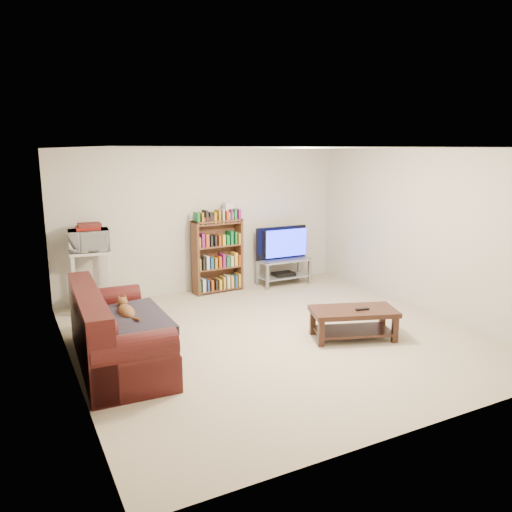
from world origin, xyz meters
TOP-DOWN VIEW (x-y plane):
  - floor at (0.00, 0.00)m, footprint 5.00×5.00m
  - ceiling at (0.00, 0.00)m, footprint 5.00×5.00m
  - wall_back at (0.00, 2.50)m, footprint 5.00×0.00m
  - wall_front at (0.00, -2.50)m, footprint 5.00×0.00m
  - wall_left at (-2.50, 0.00)m, footprint 0.00×5.00m
  - wall_right at (2.50, 0.00)m, footprint 0.00×5.00m
  - sofa at (-2.08, 0.10)m, footprint 0.97×2.07m
  - blanket at (-1.90, -0.05)m, footprint 0.83×1.05m
  - cat at (-1.90, 0.13)m, footprint 0.25×0.56m
  - coffee_table at (0.83, -0.52)m, footprint 1.19×0.86m
  - remote at (0.91, -0.60)m, footprint 0.18×0.08m
  - tv_stand at (1.36, 2.16)m, footprint 0.93×0.42m
  - television at (1.36, 2.16)m, footprint 1.00×0.13m
  - dvd_player at (1.36, 2.16)m, footprint 0.37×0.26m
  - bookshelf at (0.13, 2.28)m, footprint 0.87×0.32m
  - shelf_clutter at (0.23, 2.30)m, footprint 0.63×0.23m
  - microwave_stand at (-1.95, 2.16)m, footprint 0.61×0.47m
  - microwave at (-1.95, 2.16)m, footprint 0.60×0.44m
  - game_boxes at (-1.95, 2.16)m, footprint 0.36×0.32m

SIDE VIEW (x-z plane):
  - floor at x=0.00m, z-range 0.00..0.00m
  - dvd_player at x=1.36m, z-range 0.16..0.22m
  - coffee_table at x=0.83m, z-range 0.08..0.47m
  - sofa at x=-2.08m, z-range -0.13..0.74m
  - tv_stand at x=1.36m, z-range 0.08..0.55m
  - remote at x=0.91m, z-range 0.39..0.41m
  - blanket at x=-1.90m, z-range 0.43..0.61m
  - cat at x=-1.90m, z-range 0.49..0.66m
  - microwave_stand at x=-1.95m, z-range 0.13..1.05m
  - bookshelf at x=0.13m, z-range 0.02..1.26m
  - television at x=1.36m, z-range 0.47..1.04m
  - microwave at x=-1.95m, z-range 0.92..1.24m
  - wall_back at x=0.00m, z-range -1.30..3.70m
  - wall_front at x=0.00m, z-range -1.30..3.70m
  - wall_left at x=-2.50m, z-range -1.30..3.70m
  - wall_right at x=2.50m, z-range -1.30..3.70m
  - game_boxes at x=-1.95m, z-range 1.24..1.29m
  - shelf_clutter at x=0.23m, z-range 1.20..1.48m
  - ceiling at x=0.00m, z-range 2.40..2.40m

